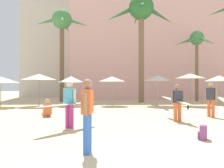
# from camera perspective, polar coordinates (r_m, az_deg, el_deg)

# --- Properties ---
(hotel_pink) EXTENTS (23.41, 10.86, 13.04)m
(hotel_pink) POSITION_cam_1_polar(r_m,az_deg,el_deg) (32.84, 11.65, 8.33)
(hotel_pink) COLOR beige
(hotel_pink) RESTS_ON ground
(hotel_tower_gray) EXTENTS (13.12, 9.37, 22.41)m
(hotel_tower_gray) POSITION_cam_1_polar(r_m,az_deg,el_deg) (38.17, -9.78, 14.28)
(hotel_tower_gray) COLOR beige
(hotel_tower_gray) RESTS_ON ground
(palm_tree_left) EXTENTS (6.59, 6.84, 10.01)m
(palm_tree_left) POSITION_cam_1_polar(r_m,az_deg,el_deg) (22.87, 7.09, 16.53)
(palm_tree_left) COLOR brown
(palm_tree_left) RESTS_ON ground
(palm_tree_center) EXTENTS (4.09, 4.36, 7.04)m
(palm_tree_center) POSITION_cam_1_polar(r_m,az_deg,el_deg) (25.31, 19.91, 9.29)
(palm_tree_center) COLOR brown
(palm_tree_center) RESTS_ON ground
(palm_tree_right) EXTENTS (5.06, 4.97, 8.85)m
(palm_tree_right) POSITION_cam_1_polar(r_m,az_deg,el_deg) (23.54, -12.07, 13.70)
(palm_tree_right) COLOR brown
(palm_tree_right) RESTS_ON ground
(cafe_umbrella_0) EXTENTS (2.28, 2.28, 2.49)m
(cafe_umbrella_0) POSITION_cam_1_polar(r_m,az_deg,el_deg) (18.99, 18.58, 1.86)
(cafe_umbrella_0) COLOR gray
(cafe_umbrella_0) RESTS_ON ground
(cafe_umbrella_1) EXTENTS (2.34, 2.34, 2.38)m
(cafe_umbrella_1) POSITION_cam_1_polar(r_m,az_deg,el_deg) (21.20, 24.66, 1.24)
(cafe_umbrella_1) COLOR gray
(cafe_umbrella_1) RESTS_ON ground
(cafe_umbrella_2) EXTENTS (2.08, 2.08, 2.26)m
(cafe_umbrella_2) POSITION_cam_1_polar(r_m,az_deg,el_deg) (18.07, 0.02, 1.21)
(cafe_umbrella_2) COLOR gray
(cafe_umbrella_2) RESTS_ON ground
(cafe_umbrella_3) EXTENTS (2.00, 2.00, 2.27)m
(cafe_umbrella_3) POSITION_cam_1_polar(r_m,az_deg,el_deg) (18.32, -9.94, 1.11)
(cafe_umbrella_3) COLOR gray
(cafe_umbrella_3) RESTS_ON ground
(cafe_umbrella_6) EXTENTS (2.11, 2.11, 2.34)m
(cafe_umbrella_6) POSITION_cam_1_polar(r_m,az_deg,el_deg) (18.50, 11.02, 1.43)
(cafe_umbrella_6) COLOR gray
(cafe_umbrella_6) RESTS_ON ground
(cafe_umbrella_7) EXTENTS (2.68, 2.68, 2.44)m
(cafe_umbrella_7) POSITION_cam_1_polar(r_m,az_deg,el_deg) (18.64, -17.37, 1.65)
(cafe_umbrella_7) COLOR gray
(cafe_umbrella_7) RESTS_ON ground
(cafe_umbrella_8) EXTENTS (2.68, 2.68, 2.19)m
(cafe_umbrella_8) POSITION_cam_1_polar(r_m,az_deg,el_deg) (18.65, -25.48, 0.90)
(cafe_umbrella_8) COLOR gray
(cafe_umbrella_8) RESTS_ON ground
(backpack) EXTENTS (0.34, 0.35, 0.42)m
(backpack) POSITION_cam_1_polar(r_m,az_deg,el_deg) (7.34, 21.30, -11.02)
(backpack) COLOR #824077
(backpack) RESTS_ON ground
(person_mid_center) EXTENTS (0.63, 2.94, 1.61)m
(person_mid_center) POSITION_cam_1_polar(r_m,az_deg,el_deg) (10.68, 15.43, -3.97)
(person_mid_center) COLOR orange
(person_mid_center) RESTS_ON ground
(person_near_right) EXTENTS (2.14, 2.34, 1.73)m
(person_near_right) POSITION_cam_1_polar(r_m,az_deg,el_deg) (8.62, -10.39, -4.57)
(person_near_right) COLOR #B7337F
(person_near_right) RESTS_ON ground
(person_far_right) EXTENTS (0.47, 0.51, 1.70)m
(person_far_right) POSITION_cam_1_polar(r_m,az_deg,el_deg) (12.57, 22.96, -3.21)
(person_far_right) COLOR orange
(person_far_right) RESTS_ON ground
(person_far_left) EXTENTS (0.29, 0.61, 1.71)m
(person_far_left) POSITION_cam_1_polar(r_m,az_deg,el_deg) (5.46, -6.01, -6.91)
(person_far_left) COLOR blue
(person_far_left) RESTS_ON ground
(person_mid_left) EXTENTS (0.69, 1.02, 0.90)m
(person_mid_left) POSITION_cam_1_polar(r_m,az_deg,el_deg) (12.31, -15.62, -6.20)
(person_mid_left) COLOR tan
(person_mid_left) RESTS_ON ground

